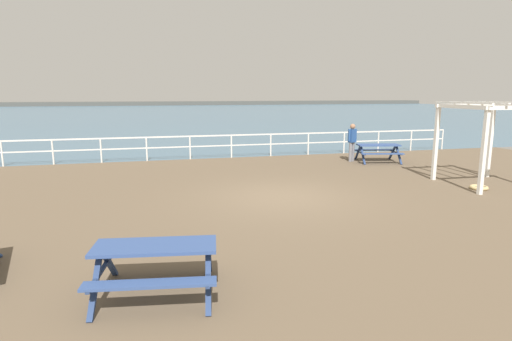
{
  "coord_description": "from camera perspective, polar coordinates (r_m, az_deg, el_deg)",
  "views": [
    {
      "loc": [
        -3.74,
        -11.23,
        2.98
      ],
      "look_at": [
        -0.8,
        0.1,
        0.8
      ],
      "focal_mm": 29.25,
      "sensor_mm": 36.0,
      "label": 1
    }
  ],
  "objects": [
    {
      "name": "ground_plane",
      "position": [
        12.23,
        3.74,
        -4.05
      ],
      "size": [
        30.0,
        24.0,
        0.2
      ],
      "primitive_type": "cube",
      "color": "brown"
    },
    {
      "name": "sea_band",
      "position": [
        64.16,
        -11.29,
        7.7
      ],
      "size": [
        142.0,
        90.0,
        0.01
      ],
      "primitive_type": "cube",
      "color": "#476B84",
      "rests_on": "ground"
    },
    {
      "name": "distant_shoreline",
      "position": [
        107.09,
        -12.69,
        8.71
      ],
      "size": [
        142.0,
        6.0,
        1.8
      ],
      "primitive_type": "cube",
      "color": "#4C4C47",
      "rests_on": "ground"
    },
    {
      "name": "seaward_railing",
      "position": [
        19.48,
        -3.39,
        3.96
      ],
      "size": [
        23.07,
        0.07,
        1.08
      ],
      "color": "white",
      "rests_on": "ground"
    },
    {
      "name": "picnic_table_near_left",
      "position": [
        6.5,
        -13.58,
        -11.41
      ],
      "size": [
        2.01,
        1.78,
        0.8
      ],
      "rotation": [
        0.0,
        0.0,
        -0.15
      ],
      "color": "#334C84",
      "rests_on": "ground"
    },
    {
      "name": "picnic_table_mid_centre",
      "position": [
        18.98,
        16.37,
        2.87
      ],
      "size": [
        2.09,
        1.87,
        0.8
      ],
      "rotation": [
        0.0,
        0.0,
        -0.22
      ],
      "color": "#334C84",
      "rests_on": "ground"
    },
    {
      "name": "visitor",
      "position": [
        18.81,
        13.01,
        4.08
      ],
      "size": [
        0.48,
        0.35,
        1.66
      ],
      "rotation": [
        0.0,
        0.0,
        2.06
      ],
      "color": "slate",
      "rests_on": "ground"
    },
    {
      "name": "lattice_pergola",
      "position": [
        15.42,
        29.31,
        5.55
      ],
      "size": [
        2.5,
        2.62,
        2.7
      ],
      "rotation": [
        0.0,
        0.0,
        -0.03
      ],
      "color": "white",
      "rests_on": "ground"
    },
    {
      "name": "rope_coil",
      "position": [
        14.88,
        28.18,
        -2.06
      ],
      "size": [
        0.55,
        0.55,
        0.11
      ],
      "primitive_type": "torus",
      "color": "tan",
      "rests_on": "ground"
    }
  ]
}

